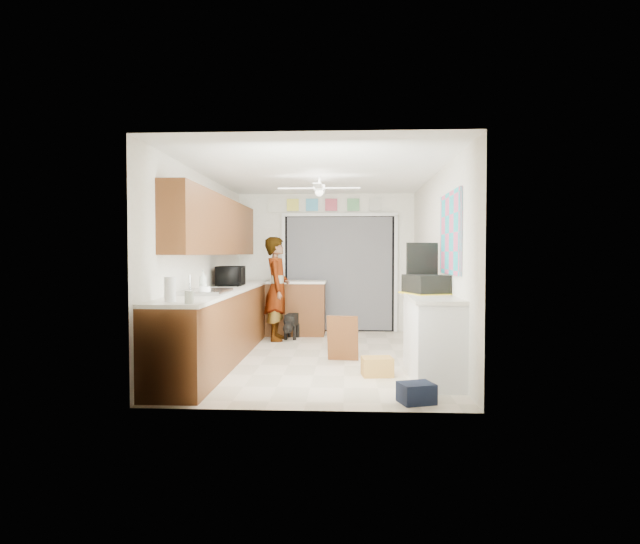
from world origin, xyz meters
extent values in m
plane|color=beige|center=(0.00, 0.00, 0.00)|extent=(5.00, 5.00, 0.00)
plane|color=white|center=(0.00, 0.00, 2.50)|extent=(5.00, 5.00, 0.00)
plane|color=white|center=(0.00, 2.50, 1.25)|extent=(3.20, 0.00, 3.20)
plane|color=white|center=(0.00, -2.50, 1.25)|extent=(3.20, 0.00, 3.20)
plane|color=white|center=(-1.60, 0.00, 1.25)|extent=(0.00, 5.00, 5.00)
plane|color=white|center=(1.60, 0.00, 1.25)|extent=(0.00, 5.00, 5.00)
cube|color=brown|center=(-1.30, 0.00, 0.45)|extent=(0.60, 4.80, 0.90)
cube|color=white|center=(-1.29, 0.00, 0.92)|extent=(0.62, 4.80, 0.04)
cube|color=brown|center=(-1.44, 0.20, 1.80)|extent=(0.32, 4.00, 0.80)
cube|color=silver|center=(-1.29, -1.00, 0.95)|extent=(0.50, 0.76, 0.06)
cylinder|color=silver|center=(-1.48, -1.00, 1.05)|extent=(0.03, 0.03, 0.22)
cube|color=brown|center=(-0.50, 2.00, 0.45)|extent=(1.00, 0.60, 0.90)
cube|color=white|center=(-0.50, 2.00, 0.92)|extent=(1.04, 0.64, 0.04)
cube|color=black|center=(0.25, 2.47, 1.05)|extent=(2.00, 0.06, 2.10)
cube|color=slate|center=(0.25, 2.43, 1.05)|extent=(1.90, 0.03, 2.05)
cube|color=white|center=(-0.77, 2.44, 1.05)|extent=(0.06, 0.04, 2.10)
cube|color=white|center=(1.27, 2.44, 1.05)|extent=(0.06, 0.04, 2.10)
cube|color=white|center=(0.25, 2.44, 2.12)|extent=(2.10, 0.04, 0.06)
cube|color=#E9E04D|center=(-0.60, 2.47, 2.30)|extent=(0.22, 0.02, 0.22)
cube|color=#51AEDA|center=(-0.25, 2.47, 2.30)|extent=(0.22, 0.02, 0.22)
cube|color=#C74A5F|center=(0.10, 2.47, 2.30)|extent=(0.22, 0.02, 0.22)
cube|color=#5EA66B|center=(0.50, 2.47, 2.30)|extent=(0.22, 0.02, 0.22)
cube|color=beige|center=(0.90, 2.47, 2.30)|extent=(0.22, 0.02, 0.22)
cube|color=silver|center=(-0.95, 2.47, 2.30)|extent=(0.22, 0.02, 0.26)
cube|color=white|center=(1.35, -1.20, 0.45)|extent=(0.50, 1.40, 0.90)
cube|color=white|center=(1.34, -1.20, 0.92)|extent=(0.54, 1.44, 0.04)
cube|color=#DC517F|center=(1.58, -1.00, 1.65)|extent=(0.03, 1.15, 0.95)
cube|color=white|center=(0.00, 0.20, 2.32)|extent=(1.14, 1.14, 0.24)
imported|color=black|center=(-1.33, 0.54, 1.08)|extent=(0.37, 0.53, 0.29)
imported|color=silver|center=(-1.41, -0.69, 1.07)|extent=(0.13, 0.13, 0.27)
imported|color=white|center=(-1.22, -1.31, 0.99)|extent=(0.15, 0.15, 0.11)
cylinder|color=silver|center=(-1.12, -2.25, 1.00)|extent=(0.11, 0.11, 0.12)
cylinder|color=silver|center=(-1.30, -1.06, 1.00)|extent=(0.09, 0.09, 0.12)
cylinder|color=white|center=(-1.36, -2.06, 1.06)|extent=(0.14, 0.14, 0.24)
cube|color=black|center=(1.32, -0.86, 1.05)|extent=(0.53, 0.61, 0.22)
cube|color=yellow|center=(1.32, -0.86, 0.94)|extent=(0.60, 0.69, 0.02)
cube|color=black|center=(1.32, -0.57, 1.30)|extent=(0.41, 0.16, 0.50)
cube|color=#BD903B|center=(0.74, -1.10, 0.11)|extent=(0.38, 0.30, 0.22)
cube|color=black|center=(1.04, -2.20, 0.10)|extent=(0.38, 0.35, 0.19)
cube|color=brown|center=(0.33, -0.28, 0.31)|extent=(0.42, 0.20, 0.60)
imported|color=white|center=(-0.75, 1.38, 0.84)|extent=(0.43, 0.63, 1.69)
cube|color=black|center=(-0.53, 1.55, 0.23)|extent=(0.31, 0.61, 0.46)
camera|label=1|loc=(0.38, -7.25, 1.42)|focal=30.00mm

